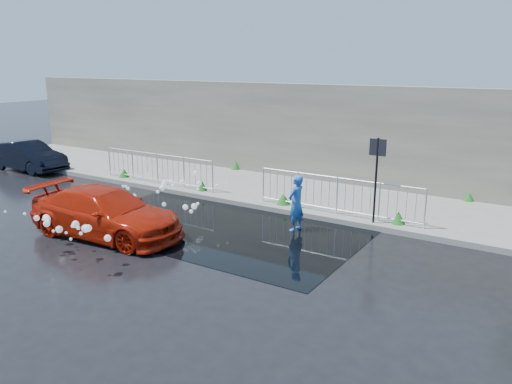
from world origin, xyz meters
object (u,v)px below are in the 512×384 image
Objects in this scene: sign_post at (377,167)px; person at (296,203)px; dark_car at (28,156)px; red_car at (106,213)px.

sign_post reaches higher than person.
sign_post is 14.84m from dark_car.
dark_car is 2.41× the size of person.
sign_post reaches higher than dark_car.
sign_post reaches higher than red_car.
red_car is 2.82× the size of person.
sign_post is 0.68× the size of dark_car.
red_car is at bearing -112.72° from dark_car.
red_car is at bearing -44.00° from person.
person is (13.07, -0.80, 0.16)m from dark_car.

